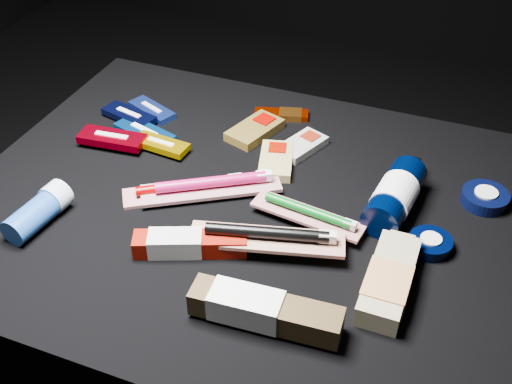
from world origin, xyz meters
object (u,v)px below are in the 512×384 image
(lotion_bottle, at_px, (395,196))
(deodorant_stick, at_px, (39,211))
(toothpaste_carton_red, at_px, (185,244))
(bodywash_bottle, at_px, (388,282))

(lotion_bottle, xyz_separation_m, deodorant_stick, (-0.54, -0.24, -0.01))
(lotion_bottle, distance_m, deodorant_stick, 0.59)
(lotion_bottle, xyz_separation_m, toothpaste_carton_red, (-0.28, -0.22, -0.02))
(bodywash_bottle, bearing_deg, deodorant_stick, -173.87)
(bodywash_bottle, xyz_separation_m, toothpaste_carton_red, (-0.31, -0.03, -0.00))
(deodorant_stick, bearing_deg, toothpaste_carton_red, 12.07)
(lotion_bottle, height_order, deodorant_stick, lotion_bottle)
(bodywash_bottle, relative_size, toothpaste_carton_red, 1.03)
(deodorant_stick, height_order, toothpaste_carton_red, deodorant_stick)
(deodorant_stick, bearing_deg, bodywash_bottle, 12.36)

